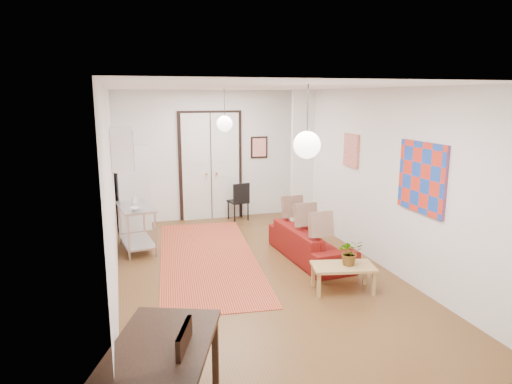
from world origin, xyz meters
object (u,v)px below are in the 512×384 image
object	(u,v)px
coffee_table	(343,269)
fridge	(132,187)
dining_chair_far	(159,365)
black_side_chair	(237,197)
sofa	(310,243)
dining_table	(160,357)
kitchen_counter	(136,223)
dining_chair_near	(159,365)

from	to	relation	value
coffee_table	fridge	xyz separation A→B (m)	(-2.77, 4.20, 0.55)
fridge	dining_chair_far	distance (m)	6.21
fridge	dining_chair_far	bearing A→B (deg)	-98.00
black_side_chair	fridge	bearing A→B (deg)	-8.86
fridge	dining_chair_far	size ratio (longest dim) A/B	1.86
sofa	coffee_table	world-z (taller)	sofa
dining_table	dining_chair_far	size ratio (longest dim) A/B	1.66
coffee_table	dining_table	distance (m)	3.49
coffee_table	dining_table	bearing A→B (deg)	-142.75
kitchen_counter	dining_chair_far	world-z (taller)	dining_chair_far
fridge	dining_chair_near	distance (m)	6.21
sofa	kitchen_counter	distance (m)	3.15
kitchen_counter	black_side_chair	world-z (taller)	black_side_chair
coffee_table	dining_chair_far	size ratio (longest dim) A/B	1.01
coffee_table	dining_table	world-z (taller)	dining_table
kitchen_counter	black_side_chair	size ratio (longest dim) A/B	1.32
dining_table	black_side_chair	world-z (taller)	black_side_chair
fridge	sofa	bearing A→B (deg)	-52.57
sofa	coffee_table	bearing A→B (deg)	172.27
dining_table	dining_chair_near	distance (m)	0.16
sofa	fridge	bearing A→B (deg)	41.52
sofa	black_side_chair	xyz separation A→B (m)	(-0.56, 2.90, 0.22)
coffee_table	fridge	size ratio (longest dim) A/B	0.54
sofa	dining_chair_far	distance (m)	4.44
kitchen_counter	dining_chair_near	distance (m)	4.71
kitchen_counter	fridge	size ratio (longest dim) A/B	0.64
kitchen_counter	dining_chair_near	bearing A→B (deg)	-98.10
kitchen_counter	fridge	xyz separation A→B (m)	(-0.01, 1.50, 0.37)
coffee_table	dining_chair_far	world-z (taller)	dining_chair_far
dining_chair_far	black_side_chair	distance (m)	6.69
black_side_chair	dining_chair_near	bearing A→B (deg)	59.01
dining_chair_near	dining_chair_far	distance (m)	0.00
dining_chair_far	dining_table	bearing A→B (deg)	20.85
fridge	dining_chair_far	world-z (taller)	fridge
dining_table	kitchen_counter	bearing A→B (deg)	89.90
coffee_table	kitchen_counter	distance (m)	3.86
sofa	dining_chair_far	size ratio (longest dim) A/B	2.04
coffee_table	fridge	bearing A→B (deg)	123.38
sofa	fridge	size ratio (longest dim) A/B	1.10
sofa	dining_chair_near	xyz separation A→B (m)	(-2.86, -3.39, 0.27)
dining_chair_far	fridge	bearing A→B (deg)	-159.15
kitchen_counter	dining_table	xyz separation A→B (m)	(-0.01, -4.80, 0.16)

